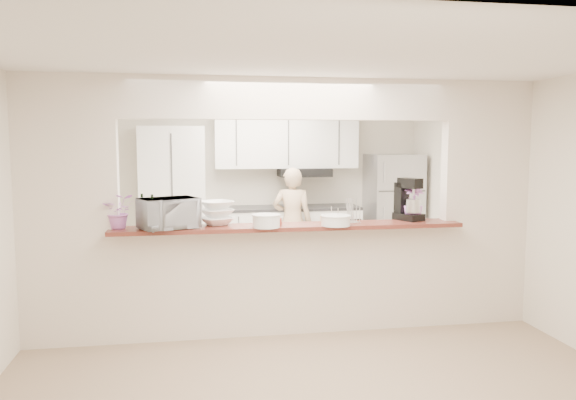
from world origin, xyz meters
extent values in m
plane|color=#9F876B|center=(0.00, 0.00, 0.00)|extent=(6.00, 6.00, 0.00)
cube|color=silver|center=(0.00, 1.55, 0.01)|extent=(5.00, 2.90, 0.01)
cube|color=silver|center=(-2.05, 0.00, 1.25)|extent=(0.90, 0.15, 2.50)
cube|color=silver|center=(2.05, 0.00, 1.25)|extent=(0.90, 0.15, 2.50)
cube|color=silver|center=(0.00, 0.00, 2.30)|extent=(3.20, 0.15, 0.40)
cube|color=silver|center=(0.00, 0.00, 0.53)|extent=(3.20, 0.15, 1.05)
cube|color=brown|center=(0.00, -0.05, 1.07)|extent=(3.40, 0.38, 0.04)
cube|color=white|center=(-1.20, 2.70, 1.05)|extent=(0.90, 0.60, 2.10)
cube|color=white|center=(0.45, 2.70, 0.45)|extent=(2.10, 0.60, 0.90)
cube|color=#2F2F32|center=(0.45, 2.70, 0.92)|extent=(2.10, 0.62, 0.04)
cube|color=white|center=(0.45, 2.83, 1.88)|extent=(2.10, 0.35, 0.75)
cube|color=black|center=(0.70, 2.72, 1.44)|extent=(0.75, 0.45, 0.12)
cube|color=black|center=(1.20, 2.40, 0.50)|extent=(0.55, 0.02, 0.55)
cube|color=#B0B0B5|center=(2.05, 2.65, 0.85)|extent=(0.75, 0.70, 1.70)
imported|color=pink|center=(-1.60, -0.03, 1.25)|extent=(0.33, 0.29, 0.32)
cylinder|color=black|center=(-1.40, 0.07, 1.21)|extent=(0.06, 0.06, 0.23)
cylinder|color=black|center=(-1.40, 0.07, 1.36)|extent=(0.02, 0.02, 0.08)
cylinder|color=black|center=(-1.29, -0.15, 1.21)|extent=(0.06, 0.06, 0.24)
cylinder|color=black|center=(-1.29, -0.15, 1.37)|extent=(0.02, 0.02, 0.08)
imported|color=#ADADB2|center=(-1.15, -0.10, 1.23)|extent=(0.61, 0.53, 0.28)
imported|color=white|center=(-0.70, 0.05, 1.20)|extent=(0.40, 0.40, 0.23)
cylinder|color=white|center=(-0.25, -0.18, 1.15)|extent=(0.26, 0.26, 0.12)
cylinder|color=white|center=(-0.25, -0.18, 1.21)|extent=(0.27, 0.27, 0.01)
cylinder|color=white|center=(0.42, -0.19, 1.14)|extent=(0.28, 0.28, 0.09)
cylinder|color=white|center=(0.42, -0.19, 1.19)|extent=(0.29, 0.29, 0.01)
cylinder|color=maroon|center=(-0.15, -0.03, 1.12)|extent=(0.14, 0.14, 0.07)
cylinder|color=#C8BA8D|center=(0.40, 0.08, 1.12)|extent=(0.14, 0.14, 0.07)
cube|color=silver|center=(0.55, -0.08, 1.10)|extent=(0.30, 0.22, 0.02)
cube|color=white|center=(0.55, -0.08, 1.14)|extent=(0.14, 0.14, 0.07)
cube|color=black|center=(1.25, 0.05, 1.13)|extent=(0.29, 0.34, 0.07)
cube|color=black|center=(1.21, 0.14, 1.32)|extent=(0.15, 0.14, 0.31)
cube|color=black|center=(1.25, 0.04, 1.47)|extent=(0.21, 0.28, 0.10)
cylinder|color=#B7B7BC|center=(1.28, -0.01, 1.24)|extent=(0.14, 0.14, 0.13)
imported|color=#BB71D3|center=(1.30, 0.05, 1.27)|extent=(0.22, 0.22, 0.36)
imported|color=tan|center=(0.44, 2.30, 0.76)|extent=(0.64, 0.52, 1.52)
camera|label=1|loc=(-0.93, -5.35, 1.90)|focal=35.00mm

